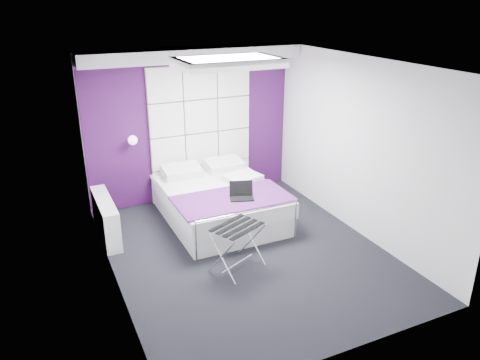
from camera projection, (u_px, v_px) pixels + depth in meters
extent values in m
plane|color=black|center=(247.00, 252.00, 6.57)|extent=(4.40, 4.40, 0.00)
plane|color=white|center=(248.00, 63.00, 5.62)|extent=(4.40, 4.40, 0.00)
plane|color=silver|center=(191.00, 125.00, 7.95)|extent=(3.60, 0.00, 3.60)
plane|color=silver|center=(107.00, 187.00, 5.39)|extent=(0.00, 4.40, 4.40)
plane|color=silver|center=(359.00, 147.00, 6.80)|extent=(0.00, 4.40, 4.40)
cube|color=#3C0F44|center=(192.00, 126.00, 7.94)|extent=(3.58, 0.02, 2.58)
cube|color=white|center=(194.00, 55.00, 7.30)|extent=(3.58, 0.50, 0.20)
sphere|color=white|center=(132.00, 139.00, 7.45)|extent=(0.15, 0.15, 0.15)
cube|color=white|center=(106.00, 218.00, 6.90)|extent=(0.22, 1.20, 0.60)
cube|color=white|center=(220.00, 211.00, 7.46)|extent=(1.60, 2.01, 0.30)
cube|color=white|center=(220.00, 195.00, 7.36)|extent=(1.64, 2.05, 0.25)
cube|color=#4B185B|center=(233.00, 199.00, 6.89)|extent=(1.70, 0.90, 0.03)
cube|color=white|center=(164.00, 177.00, 7.86)|extent=(0.42, 0.32, 0.05)
cube|color=black|center=(237.00, 227.00, 5.96)|extent=(0.63, 0.46, 0.01)
cube|color=black|center=(242.00, 198.00, 6.86)|extent=(0.34, 0.24, 0.02)
cube|color=black|center=(238.00, 187.00, 6.91)|extent=(0.34, 0.01, 0.23)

